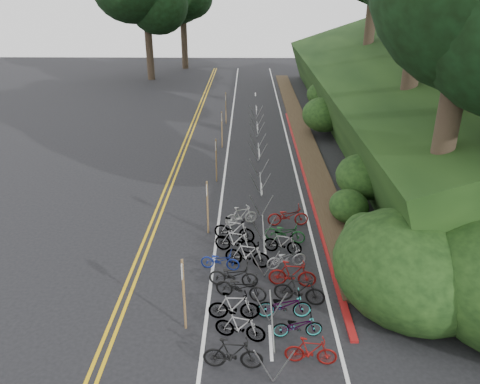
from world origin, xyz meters
name	(u,v)px	position (x,y,z in m)	size (l,w,h in m)	color
ground	(180,302)	(0.00, 0.00, 0.00)	(120.00, 120.00, 0.00)	black
road_markings	(216,188)	(0.63, 10.10, 0.00)	(7.47, 80.00, 0.01)	gold
red_curb	(305,174)	(5.70, 12.00, 0.05)	(0.25, 28.00, 0.10)	maroon
embankment	(400,104)	(12.96, 19.04, 2.57)	(14.30, 48.14, 9.11)	black
bike_rack_front	(272,327)	(3.10, -2.27, 0.84)	(1.14, 2.81, 1.16)	gray
bike_racks_rest	(259,155)	(3.00, 13.00, 0.85)	(1.14, 23.00, 1.17)	gray
signpost_near	(184,290)	(0.37, -1.37, 1.48)	(0.08, 0.40, 2.59)	brown
signposts_rest	(219,141)	(0.60, 14.00, 1.43)	(0.08, 18.40, 2.50)	brown
bike_front	(220,260)	(1.30, 2.08, 0.40)	(1.54, 0.54, 0.81)	navy
bike_valet	(264,269)	(2.97, 1.35, 0.50)	(3.35, 10.68, 1.10)	black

